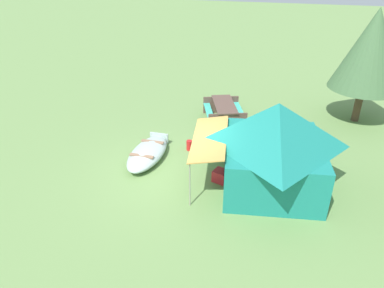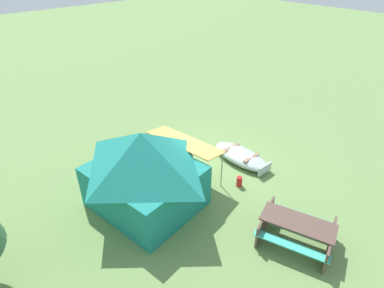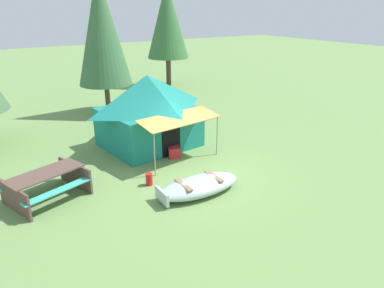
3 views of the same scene
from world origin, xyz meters
name	(u,v)px [view 3 (image 3 of 3)]	position (x,y,z in m)	size (l,w,h in m)	color
ground_plane	(198,172)	(0.00, 0.00, 0.00)	(80.00, 80.00, 0.00)	#6C8F4F
beached_rowboat	(199,186)	(-0.77, -1.16, 0.23)	(2.51, 1.13, 0.45)	#A7BAB7
canvas_cabin_tent	(148,110)	(-0.24, 2.90, 1.36)	(3.67, 4.15, 2.63)	#1B8176
picnic_table	(46,182)	(-4.34, 0.83, 0.49)	(2.33, 2.03, 0.77)	brown
cooler_box	(174,151)	(-0.03, 1.49, 0.18)	(0.52, 0.39, 0.37)	red
fuel_can	(149,179)	(-1.69, 0.04, 0.18)	(0.20, 0.20, 0.36)	red
pine_tree_back_left	(102,29)	(0.06, 7.97, 3.89)	(2.47, 2.47, 6.40)	brown
pine_tree_back_right	(167,20)	(5.67, 11.93, 4.03)	(2.60, 2.60, 6.34)	#50362E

